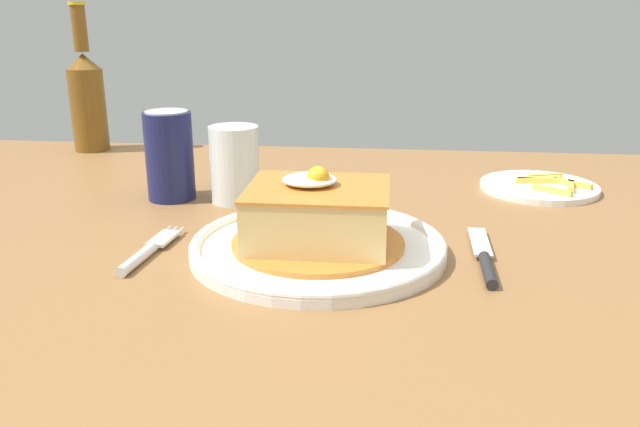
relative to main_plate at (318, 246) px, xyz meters
name	(u,v)px	position (x,y,z in m)	size (l,w,h in m)	color
dining_table	(266,297)	(-0.08, 0.08, -0.10)	(1.43, 0.94, 0.73)	olive
main_plate	(318,246)	(0.00, 0.00, 0.00)	(0.28, 0.28, 0.02)	white
sandwich_meal	(318,217)	(0.00, 0.00, 0.03)	(0.19, 0.19, 0.09)	orange
fork	(146,252)	(-0.18, -0.03, 0.00)	(0.03, 0.14, 0.01)	silver
knife	(485,261)	(0.18, -0.02, 0.00)	(0.02, 0.17, 0.01)	#262628
soda_can	(170,156)	(-0.23, 0.19, 0.05)	(0.07, 0.07, 0.12)	#191E51
beer_bottle_amber	(87,97)	(-0.48, 0.48, 0.09)	(0.06, 0.06, 0.27)	brown
drinking_glass	(235,169)	(-0.14, 0.19, 0.04)	(0.07, 0.07, 0.10)	gold
side_plate_fries	(540,187)	(0.30, 0.29, 0.00)	(0.17, 0.17, 0.02)	white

